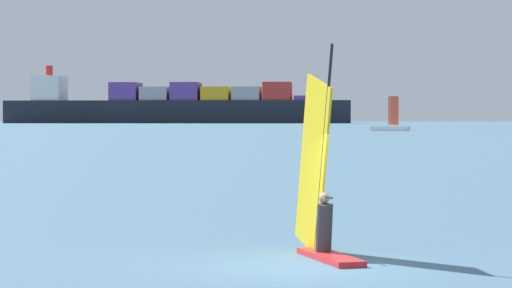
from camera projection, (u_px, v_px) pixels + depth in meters
name	position (u px, v px, depth m)	size (l,w,h in m)	color
ground_plane	(308.00, 267.00, 20.90)	(4000.00, 4000.00, 0.00)	#476B84
windsurfer	(321.00, 204.00, 22.37)	(1.11, 3.40, 4.35)	red
cargo_ship	(176.00, 106.00, 634.94)	(200.59, 52.03, 33.48)	black
distant_headland	(91.00, 100.00, 1342.83)	(1272.56, 287.88, 50.40)	#4C564C
small_sailboat	(390.00, 127.00, 247.68)	(8.79, 6.33, 8.81)	white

